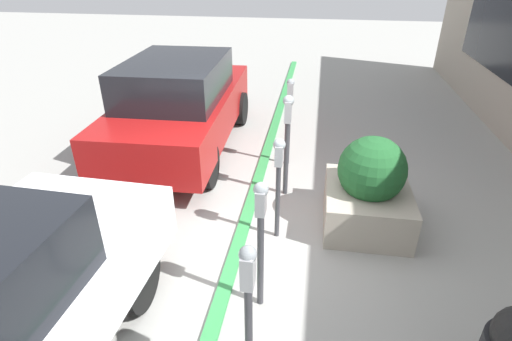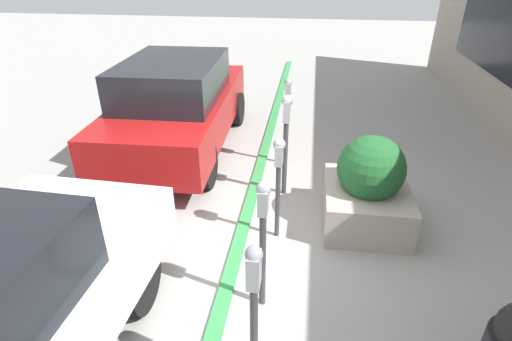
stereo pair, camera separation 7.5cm
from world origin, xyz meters
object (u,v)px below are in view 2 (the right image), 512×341
planter_box (368,189)px  parked_car_middle (178,105)px  parking_meter_second (263,226)px  parking_meter_middle (279,169)px  parking_meter_nearest (254,304)px  parking_meter_farthest (287,107)px  parking_meter_fourth (286,129)px

planter_box → parked_car_middle: (1.94, 3.17, 0.33)m
parking_meter_second → parking_meter_middle: bearing=-2.2°
parking_meter_nearest → parking_meter_farthest: size_ratio=1.04×
parked_car_middle → parking_meter_fourth: bearing=-124.9°
parking_meter_nearest → planter_box: (2.62, -1.13, -0.53)m
parking_meter_fourth → parking_meter_farthest: size_ratio=1.03×
parking_meter_farthest → parking_meter_second: bearing=179.9°
parking_meter_second → parking_meter_nearest: bearing=-176.6°
parking_meter_nearest → parked_car_middle: bearing=24.0°
parking_meter_nearest → parking_meter_fourth: 3.24m
parking_meter_nearest → parked_car_middle: size_ratio=0.36×
parking_meter_second → parking_meter_middle: size_ratio=1.06×
parking_meter_second → parking_meter_farthest: size_ratio=0.97×
parking_meter_nearest → parked_car_middle: (4.57, 2.04, -0.20)m
parking_meter_middle → parking_meter_second: bearing=177.8°
parking_meter_nearest → parking_meter_fourth: parking_meter_nearest is taller
parked_car_middle → parking_meter_nearest: bearing=-157.8°
parking_meter_middle → parking_meter_fourth: bearing=-0.5°
parking_meter_second → parking_meter_farthest: parking_meter_farthest is taller
parking_meter_middle → parked_car_middle: size_ratio=0.32×
parking_meter_farthest → parking_meter_nearest: bearing=-179.2°
parking_meter_second → parking_meter_middle: (1.16, -0.05, -0.00)m
parking_meter_fourth → planter_box: bearing=-118.6°
parking_meter_fourth → parking_meter_farthest: parking_meter_fourth is taller
parked_car_middle → planter_box: bearing=-123.3°
parking_meter_fourth → parked_car_middle: bearing=56.9°
parking_meter_fourth → parked_car_middle: size_ratio=0.36×
parking_meter_nearest → parking_meter_second: size_ratio=1.08×
parking_meter_middle → parking_meter_farthest: 2.06m
parking_meter_nearest → parking_meter_fourth: size_ratio=1.01×
parking_meter_second → planter_box: parking_meter_second is taller
parking_meter_fourth → parking_meter_farthest: (0.99, 0.05, -0.02)m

